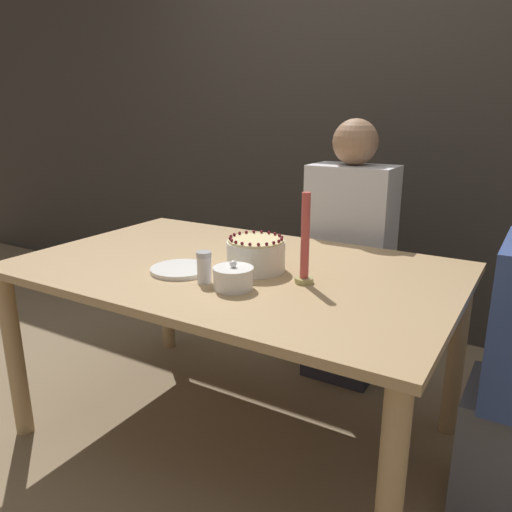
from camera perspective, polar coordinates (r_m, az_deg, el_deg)
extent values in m
plane|color=#8C7556|center=(2.25, -2.21, -19.30)|extent=(12.00, 12.00, 0.00)
cube|color=#38332D|center=(3.10, 12.34, 15.72)|extent=(8.00, 0.05, 2.60)
cube|color=tan|center=(1.92, -2.45, -1.45)|extent=(1.66, 1.05, 0.03)
cylinder|color=tan|center=(2.28, -25.87, -10.22)|extent=(0.07, 0.07, 0.71)
cylinder|color=tan|center=(1.45, 14.99, -25.60)|extent=(0.07, 0.07, 0.71)
cylinder|color=tan|center=(2.84, -10.22, -3.66)|extent=(0.07, 0.07, 0.71)
cylinder|color=tan|center=(2.22, 21.91, -10.44)|extent=(0.07, 0.07, 0.71)
cylinder|color=white|center=(1.84, 0.00, 0.00)|extent=(0.22, 0.22, 0.11)
cylinder|color=beige|center=(1.82, 0.00, 1.80)|extent=(0.21, 0.21, 0.01)
sphere|color=maroon|center=(1.77, 2.63, 1.72)|extent=(0.01, 0.01, 0.01)
sphere|color=maroon|center=(1.80, 2.94, 1.94)|extent=(0.01, 0.01, 0.01)
sphere|color=maroon|center=(1.83, 2.96, 2.17)|extent=(0.01, 0.01, 0.01)
sphere|color=maroon|center=(1.86, 2.69, 2.38)|extent=(0.01, 0.01, 0.01)
sphere|color=maroon|center=(1.88, 2.18, 2.57)|extent=(0.01, 0.01, 0.01)
sphere|color=maroon|center=(1.90, 1.47, 2.70)|extent=(0.01, 0.01, 0.01)
sphere|color=maroon|center=(1.91, 0.64, 2.78)|extent=(0.01, 0.01, 0.01)
sphere|color=maroon|center=(1.91, -0.25, 2.80)|extent=(0.01, 0.01, 0.01)
sphere|color=maroon|center=(1.90, -1.12, 2.75)|extent=(0.01, 0.01, 0.01)
sphere|color=maroon|center=(1.89, -1.89, 2.63)|extent=(0.01, 0.01, 0.01)
sphere|color=maroon|center=(1.87, -2.50, 2.47)|extent=(0.01, 0.01, 0.01)
sphere|color=maroon|center=(1.84, -2.88, 2.26)|extent=(0.01, 0.01, 0.01)
sphere|color=maroon|center=(1.81, -2.99, 2.04)|extent=(0.01, 0.01, 0.01)
sphere|color=maroon|center=(1.79, -2.80, 1.81)|extent=(0.01, 0.01, 0.01)
sphere|color=maroon|center=(1.76, -2.33, 1.61)|extent=(0.01, 0.01, 0.01)
sphere|color=maroon|center=(1.74, -1.60, 1.45)|extent=(0.01, 0.01, 0.01)
sphere|color=maroon|center=(1.73, -0.70, 1.35)|extent=(0.01, 0.01, 0.01)
sphere|color=maroon|center=(1.73, 0.28, 1.34)|extent=(0.01, 0.01, 0.01)
sphere|color=maroon|center=(1.74, 1.23, 1.40)|extent=(0.01, 0.01, 0.01)
sphere|color=maroon|center=(1.75, 2.04, 1.53)|extent=(0.01, 0.01, 0.01)
cylinder|color=white|center=(1.66, -2.61, -2.73)|extent=(0.13, 0.13, 0.06)
cylinder|color=white|center=(1.65, -2.63, -1.52)|extent=(0.14, 0.14, 0.01)
sphere|color=white|center=(1.64, -2.64, -0.92)|extent=(0.02, 0.02, 0.02)
cylinder|color=white|center=(1.72, -5.93, -1.60)|extent=(0.05, 0.05, 0.09)
cylinder|color=silver|center=(1.70, -5.99, 0.19)|extent=(0.05, 0.05, 0.02)
cylinder|color=white|center=(1.86, -8.61, -1.64)|extent=(0.22, 0.22, 0.01)
cylinder|color=white|center=(1.86, -8.62, -1.41)|extent=(0.22, 0.22, 0.01)
cylinder|color=tan|center=(1.73, 5.50, -2.77)|extent=(0.06, 0.06, 0.02)
cylinder|color=#CC4C47|center=(1.68, 5.64, 2.28)|extent=(0.03, 0.03, 0.30)
cube|color=#2D2D38|center=(2.63, 10.14, -8.36)|extent=(0.34, 0.34, 0.45)
cube|color=silver|center=(2.46, 10.76, 3.00)|extent=(0.40, 0.24, 0.62)
sphere|color=#9E7556|center=(2.40, 11.29, 12.66)|extent=(0.21, 0.21, 0.21)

